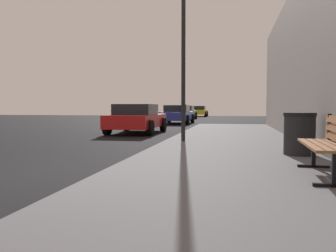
# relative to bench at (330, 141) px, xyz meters

# --- Properties ---
(sidewalk) EXTENTS (4.00, 32.00, 0.15)m
(sidewalk) POSITION_rel_bench_xyz_m (-1.39, -0.80, -0.59)
(sidewalk) COLOR #5B5B60
(sidewalk) RESTS_ON ground_plane
(bench) EXTENTS (0.57, 1.69, 0.89)m
(bench) POSITION_rel_bench_xyz_m (0.00, 0.00, 0.00)
(bench) COLOR brown
(bench) RESTS_ON sidewalk
(trash_bin) EXTENTS (0.66, 0.66, 0.88)m
(trash_bin) POSITION_rel_bench_xyz_m (-0.01, 2.28, -0.07)
(trash_bin) COLOR black
(trash_bin) RESTS_ON sidewalk
(street_lamp) EXTENTS (0.36, 0.36, 4.60)m
(street_lamp) POSITION_rel_bench_xyz_m (-2.82, 4.67, 2.61)
(street_lamp) COLOR black
(street_lamp) RESTS_ON sidewalk
(car_red) EXTENTS (2.02, 4.03, 1.27)m
(car_red) POSITION_rel_bench_xyz_m (-5.55, 9.22, -0.02)
(car_red) COLOR red
(car_red) RESTS_ON ground_plane
(car_blue) EXTENTS (1.96, 4.37, 1.27)m
(car_blue) POSITION_rel_bench_xyz_m (-5.21, 18.14, -0.02)
(car_blue) COLOR #233899
(car_blue) RESTS_ON ground_plane
(car_green) EXTENTS (2.02, 4.26, 1.43)m
(car_green) POSITION_rel_bench_xyz_m (-5.94, 26.69, -0.01)
(car_green) COLOR #196638
(car_green) RESTS_ON ground_plane
(car_yellow) EXTENTS (2.03, 4.18, 1.27)m
(car_yellow) POSITION_rel_bench_xyz_m (-5.59, 36.25, -0.02)
(car_yellow) COLOR yellow
(car_yellow) RESTS_ON ground_plane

